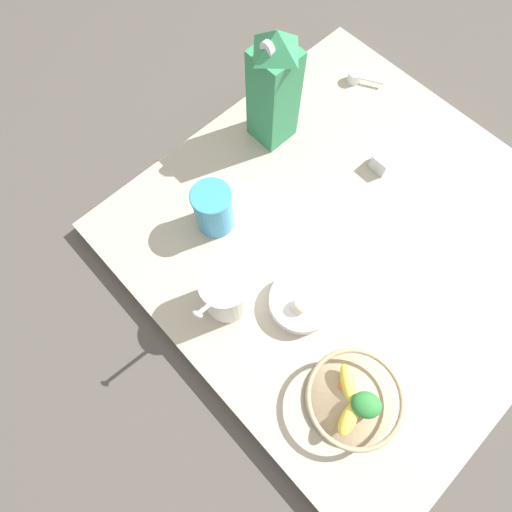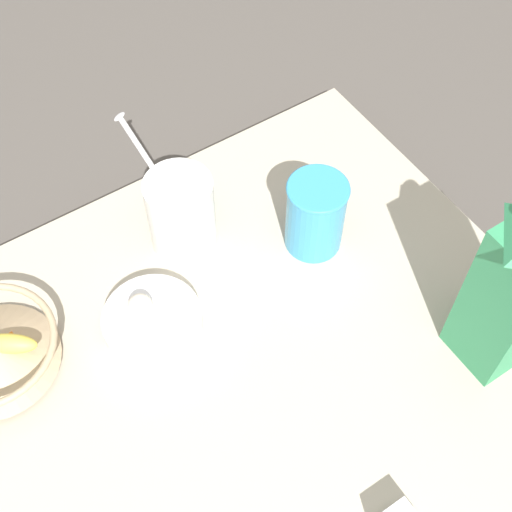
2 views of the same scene
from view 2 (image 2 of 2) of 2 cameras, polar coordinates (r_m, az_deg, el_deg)
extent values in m
plane|color=#4C4742|center=(0.99, 0.28, -15.35)|extent=(6.00, 6.00, 0.00)
cube|color=#B2A893|center=(0.97, 0.28, -14.95)|extent=(0.95, 0.95, 0.04)
ellipsoid|color=#EFD64C|center=(1.01, -19.12, -6.64)|extent=(0.08, 0.07, 0.03)
cylinder|color=orange|center=(1.02, -19.75, -6.74)|extent=(0.05, 0.02, 0.02)
cube|color=#338C59|center=(0.95, 19.81, -3.26)|extent=(0.09, 0.09, 0.25)
cylinder|color=white|center=(1.05, -5.99, 3.40)|extent=(0.10, 0.10, 0.13)
cylinder|color=white|center=(1.01, -6.26, 5.28)|extent=(0.09, 0.09, 0.02)
cylinder|color=silver|center=(1.01, -8.35, 7.15)|extent=(0.04, 0.09, 0.15)
ellipsoid|color=silver|center=(0.99, -10.88, 10.89)|extent=(0.02, 0.02, 0.01)
cylinder|color=#3893C6|center=(1.05, 4.77, 3.27)|extent=(0.09, 0.09, 0.13)
torus|color=#3893C6|center=(1.01, 5.00, 5.39)|extent=(0.09, 0.09, 0.01)
cylinder|color=white|center=(1.01, -8.24, -5.30)|extent=(0.14, 0.14, 0.04)
sphere|color=silver|center=(0.99, -9.25, -3.97)|extent=(0.04, 0.04, 0.04)
camera|label=1|loc=(0.71, -42.37, 43.89)|focal=28.00mm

